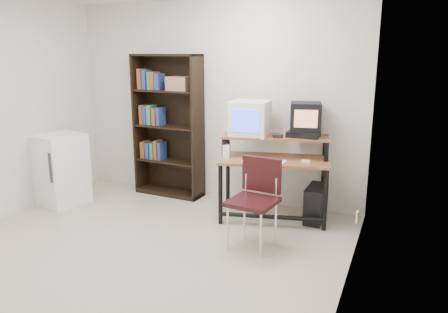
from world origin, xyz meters
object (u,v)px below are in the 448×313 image
at_px(crt_monitor, 250,118).
at_px(mini_fridge, 61,169).
at_px(crt_tv, 306,117).
at_px(pc_tower, 316,204).
at_px(bookshelf, 169,125).
at_px(school_chair, 256,193).
at_px(computer_desk, 274,162).

relative_size(crt_monitor, mini_fridge, 0.52).
height_order(crt_tv, pc_tower, crt_tv).
distance_m(crt_monitor, pc_tower, 1.27).
height_order(pc_tower, bookshelf, bookshelf).
relative_size(pc_tower, mini_fridge, 0.49).
height_order(school_chair, bookshelf, bookshelf).
distance_m(crt_tv, mini_fridge, 3.19).
bearing_deg(pc_tower, bookshelf, 174.32).
height_order(crt_monitor, mini_fridge, crt_monitor).
relative_size(computer_desk, crt_monitor, 2.87).
xyz_separation_m(crt_tv, school_chair, (-0.25, -1.00, -0.66)).
height_order(crt_monitor, bookshelf, bookshelf).
xyz_separation_m(crt_monitor, crt_tv, (0.63, 0.14, 0.04)).
relative_size(crt_monitor, pc_tower, 1.06).
bearing_deg(mini_fridge, crt_monitor, 28.97).
xyz_separation_m(school_chair, bookshelf, (-1.64, 1.11, 0.42)).
bearing_deg(bookshelf, pc_tower, -2.93).
bearing_deg(crt_tv, pc_tower, -44.46).
bearing_deg(school_chair, pc_tower, 70.33).
relative_size(crt_tv, mini_fridge, 0.45).
distance_m(computer_desk, mini_fridge, 2.77).
bearing_deg(crt_monitor, computer_desk, -18.21).
bearing_deg(crt_monitor, bookshelf, 163.81).
height_order(computer_desk, crt_tv, crt_tv).
bearing_deg(computer_desk, pc_tower, -2.14).
distance_m(computer_desk, pc_tower, 0.70).
bearing_deg(school_chair, crt_tv, 82.72).
distance_m(school_chair, bookshelf, 2.03).
distance_m(crt_monitor, school_chair, 1.13).
bearing_deg(crt_monitor, mini_fridge, -169.40).
xyz_separation_m(crt_monitor, bookshelf, (-1.26, 0.25, -0.20)).
height_order(crt_tv, bookshelf, bookshelf).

